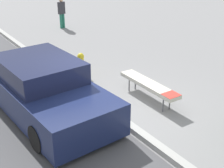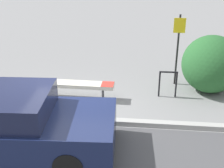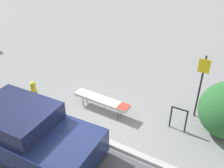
{
  "view_description": "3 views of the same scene",
  "coord_description": "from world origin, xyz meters",
  "px_view_note": "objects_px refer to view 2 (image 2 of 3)",
  "views": [
    {
      "loc": [
        5.8,
        -3.89,
        4.01
      ],
      "look_at": [
        -0.24,
        0.21,
        0.71
      ],
      "focal_mm": 50.0,
      "sensor_mm": 36.0,
      "label": 1
    },
    {
      "loc": [
        1.77,
        -6.89,
        4.21
      ],
      "look_at": [
        0.97,
        0.73,
        0.8
      ],
      "focal_mm": 50.0,
      "sensor_mm": 36.0,
      "label": 2
    },
    {
      "loc": [
        3.9,
        -4.74,
        5.48
      ],
      "look_at": [
        0.16,
        1.61,
        1.06
      ],
      "focal_mm": 40.0,
      "sensor_mm": 36.0,
      "label": 3
    }
  ],
  "objects_px": {
    "bench": "(78,85)",
    "bike_rack": "(168,81)",
    "sign_post": "(178,44)",
    "parked_car_near": "(7,125)"
  },
  "relations": [
    {
      "from": "bike_rack",
      "to": "sign_post",
      "type": "relative_size",
      "value": 0.36
    },
    {
      "from": "sign_post",
      "to": "parked_car_near",
      "type": "distance_m",
      "value": 5.72
    },
    {
      "from": "bench",
      "to": "sign_post",
      "type": "bearing_deg",
      "value": 26.49
    },
    {
      "from": "sign_post",
      "to": "parked_car_near",
      "type": "relative_size",
      "value": 0.49
    },
    {
      "from": "bike_rack",
      "to": "parked_car_near",
      "type": "relative_size",
      "value": 0.18
    },
    {
      "from": "bench",
      "to": "sign_post",
      "type": "relative_size",
      "value": 0.93
    },
    {
      "from": "bench",
      "to": "bike_rack",
      "type": "bearing_deg",
      "value": 10.04
    },
    {
      "from": "sign_post",
      "to": "parked_car_near",
      "type": "bearing_deg",
      "value": -134.15
    },
    {
      "from": "bike_rack",
      "to": "parked_car_near",
      "type": "height_order",
      "value": "parked_car_near"
    },
    {
      "from": "bench",
      "to": "parked_car_near",
      "type": "distance_m",
      "value": 2.86
    }
  ]
}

